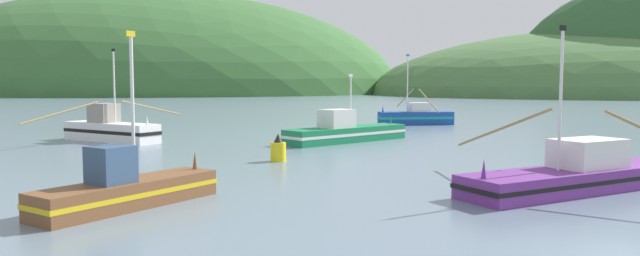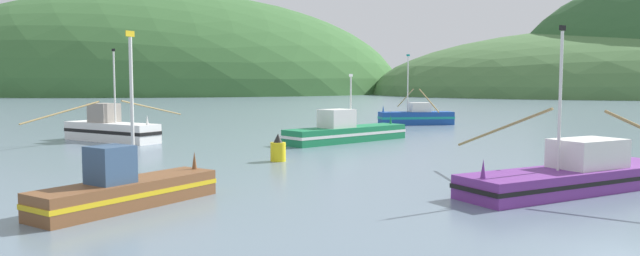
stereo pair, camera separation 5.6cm
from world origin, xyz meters
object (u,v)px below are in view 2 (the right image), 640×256
at_px(fishing_boat_brown, 126,189).
at_px(channel_buoy, 278,150).
at_px(fishing_boat_white, 110,129).
at_px(fishing_boat_purple, 577,174).
at_px(fishing_boat_blue, 416,117).
at_px(fishing_boat_green, 346,132).

bearing_deg(fishing_boat_brown, channel_buoy, 13.20).
distance_m(fishing_boat_brown, fishing_boat_white, 24.29).
xyz_separation_m(fishing_boat_white, channel_buoy, (12.61, -11.61, -0.27)).
distance_m(fishing_boat_brown, fishing_boat_purple, 17.45).
distance_m(fishing_boat_blue, fishing_boat_brown, 42.94).
bearing_deg(fishing_boat_green, fishing_boat_blue, 22.96).
bearing_deg(fishing_boat_white, channel_buoy, -6.85).
relative_size(fishing_boat_white, channel_buoy, 7.36).
distance_m(fishing_boat_white, channel_buoy, 17.14).
height_order(fishing_boat_blue, channel_buoy, fishing_boat_blue).
xyz_separation_m(fishing_boat_blue, fishing_boat_white, (-26.60, -15.32, 0.08)).
bearing_deg(fishing_boat_brown, fishing_boat_green, 12.60).
bearing_deg(channel_buoy, fishing_boat_blue, 62.54).
xyz_separation_m(fishing_boat_green, fishing_boat_brown, (-10.00, -21.70, -0.10)).
height_order(fishing_boat_green, channel_buoy, fishing_boat_green).
relative_size(fishing_boat_green, fishing_boat_brown, 1.49).
distance_m(fishing_boat_purple, channel_buoy, 15.43).
xyz_separation_m(fishing_boat_brown, fishing_boat_purple, (17.34, 2.03, 0.02)).
distance_m(fishing_boat_green, fishing_boat_brown, 23.89).
bearing_deg(fishing_boat_white, fishing_boat_green, 31.14).
height_order(fishing_boat_green, fishing_boat_white, fishing_boat_white).
relative_size(fishing_boat_brown, fishing_boat_white, 0.58).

